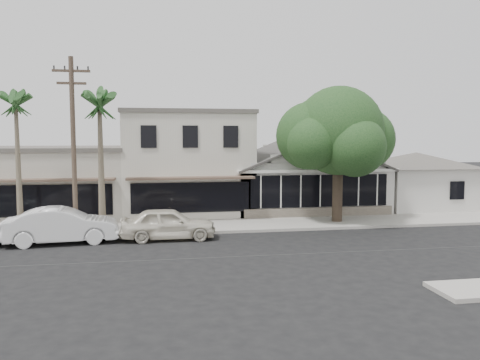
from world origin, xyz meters
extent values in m
plane|color=black|center=(0.00, 0.00, 0.00)|extent=(140.00, 140.00, 0.00)
cube|color=#9E9991|center=(-8.00, 6.75, 0.07)|extent=(90.00, 3.50, 0.15)
cube|color=silver|center=(5.00, 12.50, 1.50)|extent=(10.00, 8.00, 3.00)
cube|color=black|center=(5.00, 8.44, 1.75)|extent=(8.80, 0.10, 2.00)
cube|color=#60564C|center=(5.00, 8.45, 0.35)|extent=(9.60, 0.18, 0.70)
cube|color=silver|center=(13.20, 11.50, 1.50)|extent=(6.00, 6.00, 3.00)
cube|color=beige|center=(-3.00, 13.50, 3.25)|extent=(8.00, 10.00, 6.50)
cube|color=beige|center=(-12.00, 13.50, 2.10)|extent=(10.00, 10.00, 4.20)
cylinder|color=brown|center=(-9.00, 5.20, 4.50)|extent=(0.24, 0.24, 9.00)
cube|color=brown|center=(-9.00, 5.20, 8.30)|extent=(1.80, 0.12, 0.12)
cube|color=brown|center=(-9.00, 5.20, 7.70)|extent=(1.40, 0.12, 0.12)
imported|color=silver|center=(-4.41, 3.97, 0.79)|extent=(4.67, 1.89, 1.59)
imported|color=white|center=(-9.41, 3.94, 0.86)|extent=(5.36, 2.29, 1.72)
cylinder|color=#3F3226|center=(5.43, 6.64, 1.58)|extent=(0.59, 0.59, 3.16)
sphere|color=#163717|center=(5.43, 6.64, 5.44)|extent=(5.14, 5.14, 5.14)
sphere|color=#163717|center=(7.21, 7.24, 4.94)|extent=(3.76, 3.76, 3.76)
sphere|color=#163717|center=(3.85, 7.04, 5.14)|extent=(3.95, 3.95, 3.95)
sphere|color=#163717|center=(5.83, 5.16, 4.55)|extent=(3.36, 3.36, 3.36)
sphere|color=#163717|center=(4.84, 8.23, 5.73)|extent=(3.56, 3.56, 3.56)
sphere|color=#163717|center=(6.62, 8.03, 6.13)|extent=(3.16, 3.16, 3.16)
sphere|color=#163717|center=(3.65, 5.85, 4.75)|extent=(2.97, 2.97, 2.97)
cone|color=#726651|center=(-7.83, 6.27, 3.27)|extent=(0.39, 0.39, 6.53)
cone|color=#726651|center=(-11.99, 6.50, 3.30)|extent=(0.34, 0.34, 6.59)
camera|label=1|loc=(-4.72, -19.15, 5.00)|focal=35.00mm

